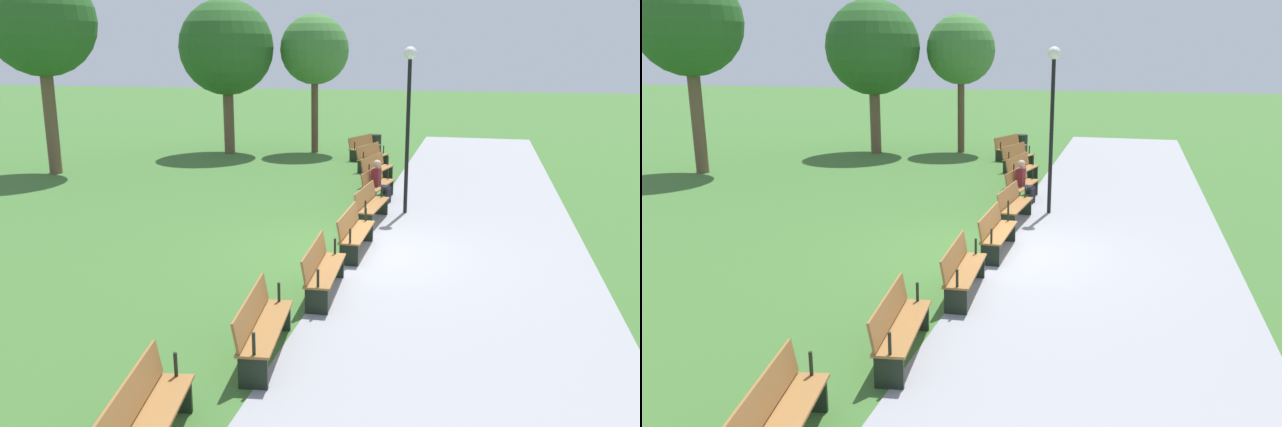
{
  "view_description": "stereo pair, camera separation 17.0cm",
  "coord_description": "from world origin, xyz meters",
  "views": [
    {
      "loc": [
        12.62,
        2.34,
        4.08
      ],
      "look_at": [
        0.0,
        -0.81,
        0.8
      ],
      "focal_mm": 35.77,
      "sensor_mm": 36.0,
      "label": 1
    },
    {
      "loc": [
        12.58,
        2.51,
        4.08
      ],
      "look_at": [
        0.0,
        -0.81,
        0.8
      ],
      "focal_mm": 35.77,
      "sensor_mm": 36.0,
      "label": 2
    }
  ],
  "objects": [
    {
      "name": "tree_0",
      "position": [
        -12.25,
        -7.77,
        4.28
      ],
      "size": [
        3.82,
        3.82,
        6.22
      ],
      "color": "brown",
      "rests_on": "ground"
    },
    {
      "name": "tree_2",
      "position": [
        -13.38,
        -4.37,
        4.19
      ],
      "size": [
        2.82,
        2.82,
        5.63
      ],
      "color": "brown",
      "rests_on": "ground"
    },
    {
      "name": "person_seated",
      "position": [
        -4.75,
        -0.28,
        0.64
      ],
      "size": [
        0.37,
        0.55,
        1.2
      ],
      "rotation": [
        0.0,
        0.0,
        -0.13
      ],
      "color": "maroon",
      "rests_on": "ground"
    },
    {
      "name": "bench_4",
      "position": [
        -2.49,
        -0.15,
        0.48
      ],
      "size": [
        1.9,
        0.59,
        0.89
      ],
      "rotation": [
        0.0,
        0.0,
        -0.07
      ],
      "color": "#996633",
      "rests_on": "ground"
    },
    {
      "name": "bench_7",
      "position": [
        4.98,
        -0.39,
        0.48
      ],
      "size": [
        1.92,
        0.71,
        0.89
      ],
      "rotation": [
        0.0,
        0.0,
        0.13
      ],
      "color": "#996633",
      "rests_on": "ground"
    },
    {
      "name": "bench_2",
      "position": [
        -7.44,
        -0.8,
        0.48
      ],
      "size": [
        1.93,
        0.83,
        0.89
      ],
      "rotation": [
        0.0,
        0.0,
        -0.2
      ],
      "color": "#996633",
      "rests_on": "ground"
    },
    {
      "name": "bench_6",
      "position": [
        2.49,
        -0.15,
        0.48
      ],
      "size": [
        1.9,
        0.59,
        0.89
      ],
      "rotation": [
        0.0,
        0.0,
        0.07
      ],
      "color": "#996633",
      "rests_on": "ground"
    },
    {
      "name": "tree_1",
      "position": [
        -6.44,
        -11.93,
        5.04
      ],
      "size": [
        3.59,
        3.59,
        6.89
      ],
      "color": "brown",
      "rests_on": "ground"
    },
    {
      "name": "trash_bin",
      "position": [
        -13.9,
        -1.87,
        0.38
      ],
      "size": [
        0.5,
        0.5,
        0.75
      ],
      "primitive_type": "cylinder",
      "color": "black",
      "rests_on": "ground"
    },
    {
      "name": "lamp_post",
      "position": [
        -3.73,
        0.57,
        2.93
      ],
      "size": [
        0.32,
        0.32,
        4.24
      ],
      "color": "black",
      "rests_on": "ground"
    },
    {
      "name": "path_paving",
      "position": [
        0.0,
        2.27,
        0.0
      ],
      "size": [
        39.4,
        4.95,
        0.01
      ],
      "primitive_type": "cube",
      "color": "#939399",
      "rests_on": "ground"
    },
    {
      "name": "bench_3",
      "position": [
        -4.98,
        -0.39,
        0.48
      ],
      "size": [
        1.92,
        0.71,
        0.89
      ],
      "rotation": [
        0.0,
        0.0,
        -0.13
      ],
      "color": "#996633",
      "rests_on": "ground"
    },
    {
      "name": "bench_0",
      "position": [
        -12.26,
        -2.08,
        0.48
      ],
      "size": [
        1.93,
        1.05,
        0.89
      ],
      "rotation": [
        0.0,
        0.0,
        -0.33
      ],
      "color": "#996633",
      "rests_on": "ground"
    },
    {
      "name": "bench_1",
      "position": [
        -9.87,
        -1.36,
        0.48
      ],
      "size": [
        1.94,
        0.94,
        0.89
      ],
      "rotation": [
        0.0,
        0.0,
        -0.26
      ],
      "color": "#996633",
      "rests_on": "ground"
    },
    {
      "name": "ground_plane",
      "position": [
        0.0,
        0.0,
        0.0
      ],
      "size": [
        120.0,
        120.0,
        0.0
      ],
      "primitive_type": "plane",
      "color": "#3D6B2D"
    },
    {
      "name": "bench_5",
      "position": [
        0.0,
        -0.07,
        0.48
      ],
      "size": [
        1.88,
        0.47,
        0.89
      ],
      "color": "#996633",
      "rests_on": "ground"
    },
    {
      "name": "bench_8",
      "position": [
        7.44,
        -0.8,
        0.48
      ],
      "size": [
        1.93,
        0.83,
        0.89
      ],
      "rotation": [
        0.0,
        0.0,
        0.2
      ],
      "color": "#996633",
      "rests_on": "ground"
    }
  ]
}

